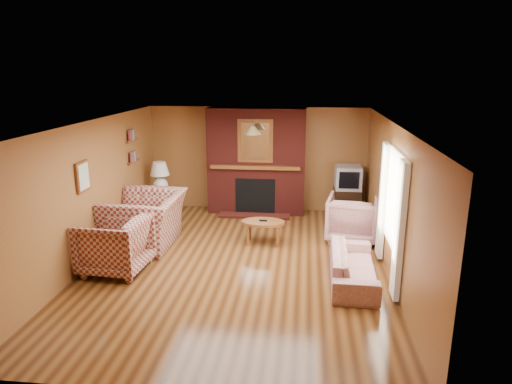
# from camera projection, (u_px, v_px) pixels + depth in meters

# --- Properties ---
(floor) EXTENTS (6.50, 6.50, 0.00)m
(floor) POSITION_uv_depth(u_px,v_px,m) (237.00, 264.00, 7.80)
(floor) COLOR #41220E
(floor) RESTS_ON ground
(ceiling) EXTENTS (6.50, 6.50, 0.00)m
(ceiling) POSITION_uv_depth(u_px,v_px,m) (236.00, 124.00, 7.17)
(ceiling) COLOR silver
(ceiling) RESTS_ON wall_back
(wall_back) EXTENTS (6.50, 0.00, 6.50)m
(wall_back) POSITION_uv_depth(u_px,v_px,m) (258.00, 159.00, 10.60)
(wall_back) COLOR #915F2D
(wall_back) RESTS_ON floor
(wall_front) EXTENTS (6.50, 0.00, 6.50)m
(wall_front) POSITION_uv_depth(u_px,v_px,m) (185.00, 289.00, 4.36)
(wall_front) COLOR #915F2D
(wall_front) RESTS_ON floor
(wall_left) EXTENTS (0.00, 6.50, 6.50)m
(wall_left) POSITION_uv_depth(u_px,v_px,m) (91.00, 193.00, 7.75)
(wall_left) COLOR #915F2D
(wall_left) RESTS_ON floor
(wall_right) EXTENTS (0.00, 6.50, 6.50)m
(wall_right) POSITION_uv_depth(u_px,v_px,m) (393.00, 202.00, 7.22)
(wall_right) COLOR #915F2D
(wall_right) RESTS_ON floor
(fireplace) EXTENTS (2.20, 0.82, 2.40)m
(fireplace) POSITION_uv_depth(u_px,v_px,m) (256.00, 162.00, 10.35)
(fireplace) COLOR #531712
(fireplace) RESTS_ON floor
(window_right) EXTENTS (0.10, 1.85, 2.00)m
(window_right) POSITION_uv_depth(u_px,v_px,m) (391.00, 210.00, 7.05)
(window_right) COLOR beige
(window_right) RESTS_ON wall_right
(bookshelf) EXTENTS (0.09, 0.55, 0.71)m
(bookshelf) POSITION_uv_depth(u_px,v_px,m) (134.00, 147.00, 9.44)
(bookshelf) COLOR brown
(bookshelf) RESTS_ON wall_left
(botanical_print) EXTENTS (0.05, 0.40, 0.50)m
(botanical_print) POSITION_uv_depth(u_px,v_px,m) (83.00, 177.00, 7.36)
(botanical_print) COLOR brown
(botanical_print) RESTS_ON wall_left
(pendant_light) EXTENTS (0.36, 0.36, 0.48)m
(pendant_light) POSITION_uv_depth(u_px,v_px,m) (253.00, 130.00, 9.48)
(pendant_light) COLOR black
(pendant_light) RESTS_ON ceiling
(plaid_loveseat) EXTENTS (1.31, 1.50, 0.97)m
(plaid_loveseat) POSITION_uv_depth(u_px,v_px,m) (145.00, 220.00, 8.55)
(plaid_loveseat) COLOR maroon
(plaid_loveseat) RESTS_ON floor
(plaid_armchair) EXTENTS (1.08, 1.06, 0.92)m
(plaid_armchair) POSITION_uv_depth(u_px,v_px,m) (115.00, 244.00, 7.44)
(plaid_armchair) COLOR maroon
(plaid_armchair) RESTS_ON floor
(floral_sofa) EXTENTS (0.74, 1.76, 0.51)m
(floral_sofa) POSITION_uv_depth(u_px,v_px,m) (353.00, 266.00, 7.14)
(floral_sofa) COLOR #BCA792
(floral_sofa) RESTS_ON floor
(floral_armchair) EXTENTS (1.08, 1.10, 0.87)m
(floral_armchair) POSITION_uv_depth(u_px,v_px,m) (352.00, 218.00, 8.83)
(floral_armchair) COLOR #BCA792
(floral_armchair) RESTS_ON floor
(coffee_table) EXTENTS (0.82, 0.51, 0.47)m
(coffee_table) POSITION_uv_depth(u_px,v_px,m) (263.00, 224.00, 8.63)
(coffee_table) COLOR brown
(coffee_table) RESTS_ON floor
(side_table) EXTENTS (0.42, 0.42, 0.55)m
(side_table) POSITION_uv_depth(u_px,v_px,m) (162.00, 204.00, 10.30)
(side_table) COLOR brown
(side_table) RESTS_ON floor
(table_lamp) EXTENTS (0.42, 0.42, 0.70)m
(table_lamp) POSITION_uv_depth(u_px,v_px,m) (160.00, 176.00, 10.12)
(table_lamp) COLOR silver
(table_lamp) RESTS_ON side_table
(tv_stand) EXTENTS (0.63, 0.58, 0.67)m
(tv_stand) POSITION_uv_depth(u_px,v_px,m) (347.00, 203.00, 10.18)
(tv_stand) COLOR black
(tv_stand) RESTS_ON floor
(crt_tv) EXTENTS (0.57, 0.57, 0.51)m
(crt_tv) POSITION_uv_depth(u_px,v_px,m) (348.00, 177.00, 10.02)
(crt_tv) COLOR #9A9CA1
(crt_tv) RESTS_ON tv_stand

